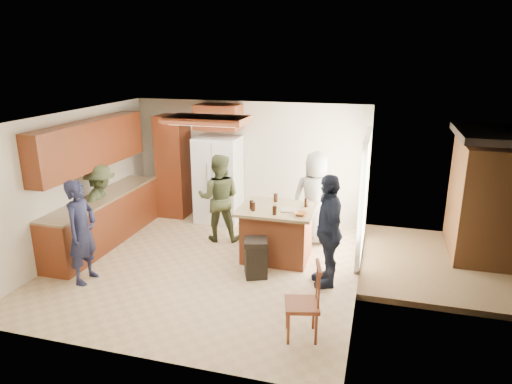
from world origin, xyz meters
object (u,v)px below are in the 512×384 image
(refrigerator, at_px, (218,180))
(person_side_right, at_px, (328,230))
(person_counter, at_px, (102,206))
(kitchen_island, at_px, (277,233))
(person_behind_right, at_px, (316,198))
(trash_bin, at_px, (256,258))
(person_behind_left, at_px, (219,198))
(person_front_left, at_px, (82,232))
(spindle_chair, at_px, (303,305))

(refrigerator, bearing_deg, person_side_right, -40.56)
(person_counter, distance_m, kitchen_island, 3.25)
(person_counter, bearing_deg, refrigerator, -47.59)
(person_behind_right, distance_m, refrigerator, 2.24)
(person_behind_right, height_order, trash_bin, person_behind_right)
(person_counter, bearing_deg, person_side_right, -101.35)
(person_behind_left, relative_size, trash_bin, 2.65)
(person_front_left, bearing_deg, kitchen_island, -59.81)
(kitchen_island, bearing_deg, person_counter, -174.94)
(person_behind_right, bearing_deg, refrigerator, -25.47)
(spindle_chair, bearing_deg, person_front_left, 171.00)
(person_behind_left, height_order, kitchen_island, person_behind_left)
(person_counter, bearing_deg, person_front_left, -164.41)
(person_side_right, bearing_deg, person_front_left, -93.58)
(person_behind_right, xyz_separation_m, person_counter, (-3.75, -1.17, -0.11))
(trash_bin, bearing_deg, person_behind_right, 66.80)
(kitchen_island, distance_m, spindle_chair, 2.32)
(person_behind_right, relative_size, kitchen_island, 1.37)
(trash_bin, height_order, spindle_chair, spindle_chair)
(person_behind_left, height_order, person_side_right, person_side_right)
(person_behind_right, bearing_deg, person_front_left, 28.78)
(kitchen_island, relative_size, trash_bin, 2.03)
(person_side_right, bearing_deg, person_behind_right, 177.41)
(person_side_right, height_order, kitchen_island, person_side_right)
(trash_bin, bearing_deg, person_behind_left, 130.14)
(refrigerator, bearing_deg, person_front_left, -109.13)
(kitchen_island, height_order, spindle_chair, spindle_chair)
(person_side_right, relative_size, refrigerator, 0.98)
(person_behind_left, relative_size, person_behind_right, 0.95)
(refrigerator, relative_size, spindle_chair, 1.81)
(person_behind_left, xyz_separation_m, person_behind_right, (1.77, 0.34, 0.04))
(person_front_left, bearing_deg, trash_bin, -71.69)
(refrigerator, bearing_deg, trash_bin, -57.41)
(person_behind_left, xyz_separation_m, person_counter, (-1.97, -0.82, -0.07))
(person_side_right, bearing_deg, trash_bin, -104.22)
(refrigerator, bearing_deg, spindle_chair, -56.23)
(person_front_left, bearing_deg, person_counter, 21.32)
(person_side_right, bearing_deg, refrigerator, -148.37)
(refrigerator, bearing_deg, person_behind_left, -69.42)
(person_behind_left, distance_m, trash_bin, 1.75)
(person_side_right, xyz_separation_m, spindle_chair, (-0.10, -1.49, -0.43))
(person_behind_left, height_order, person_counter, person_behind_left)
(person_front_left, height_order, kitchen_island, person_front_left)
(refrigerator, height_order, trash_bin, refrigerator)
(person_front_left, xyz_separation_m, trash_bin, (2.53, 0.86, -0.50))
(kitchen_island, bearing_deg, person_behind_right, 59.23)
(person_front_left, xyz_separation_m, person_behind_right, (3.23, 2.48, 0.06))
(person_front_left, xyz_separation_m, spindle_chair, (3.55, -0.56, -0.37))
(person_counter, distance_m, refrigerator, 2.42)
(spindle_chair, bearing_deg, trash_bin, 125.60)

